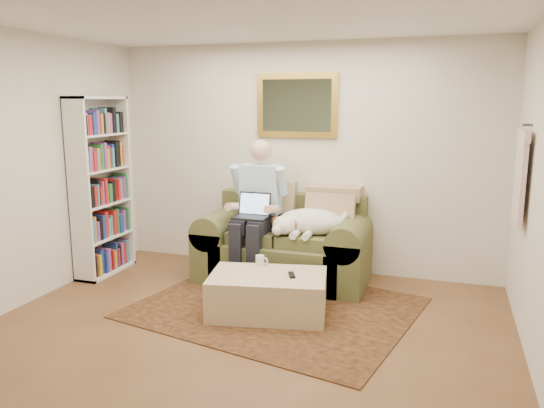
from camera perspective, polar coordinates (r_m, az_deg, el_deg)
The scene contains 12 objects.
room_shell at distance 4.10m, azimuth -4.58°, elevation 1.89°, with size 4.51×5.00×2.61m.
rug at distance 5.17m, azimuth 0.34°, elevation -11.06°, with size 2.48×1.99×0.01m, color black.
sofa at distance 5.86m, azimuth 1.28°, elevation -5.16°, with size 1.83×0.93×1.10m.
seated_man at distance 5.68m, azimuth -1.85°, elevation -0.96°, with size 0.60×0.86×1.54m, color #8CB9D8, non-canonical shape.
laptop at distance 5.61m, azimuth -2.10°, elevation -0.73°, with size 0.36×0.28×0.26m.
sleeping_dog at distance 5.59m, azimuth 4.24°, elevation -1.92°, with size 0.75×0.47×0.28m, color white, non-canonical shape.
ottoman at distance 4.96m, azimuth -0.45°, elevation -9.71°, with size 1.06×0.67×0.38m, color #CFB08A.
coffee_mug at distance 5.15m, azimuth -1.30°, elevation -6.09°, with size 0.08×0.08×0.10m, color white.
tv_remote at distance 4.86m, azimuth 2.12°, elevation -7.63°, with size 0.05×0.15×0.02m, color black.
bookshelf at distance 6.27m, azimuth -17.91°, elevation 1.77°, with size 0.28×0.80×2.00m, color white, non-canonical shape.
wall_mirror at distance 6.08m, azimuth 2.67°, elevation 10.55°, with size 0.94×0.04×0.72m.
hanging_shirt at distance 5.05m, azimuth 25.18°, elevation 3.16°, with size 0.06×0.52×0.90m, color beige, non-canonical shape.
Camera 1 is at (1.59, -3.38, 1.95)m, focal length 35.00 mm.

